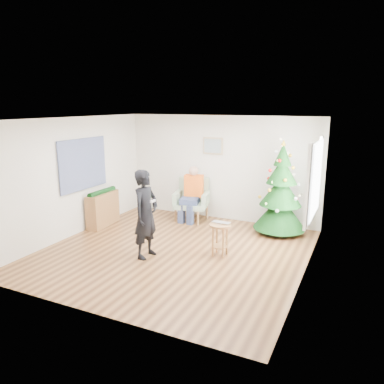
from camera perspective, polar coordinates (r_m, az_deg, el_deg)
The scene contains 19 objects.
floor at distance 7.57m, azimuth -2.65°, elevation -9.01°, with size 5.00×5.00×0.00m, color brown.
ceiling at distance 7.01m, azimuth -2.88°, elevation 11.05°, with size 5.00×5.00×0.00m, color white.
wall_back at distance 9.42m, azimuth 4.37°, elevation 3.66°, with size 5.00×5.00×0.00m, color silver.
wall_front at distance 5.18m, azimuth -15.81°, elevation -4.92°, with size 5.00×5.00×0.00m, color silver.
wall_left at distance 8.62m, azimuth -17.64°, elevation 2.16°, with size 5.00×5.00×0.00m, color silver.
wall_right at distance 6.43m, azimuth 17.35°, elevation -1.48°, with size 5.00×5.00×0.00m, color silver.
window_panel at distance 7.36m, azimuth 18.34°, elevation 1.87°, with size 0.04×1.30×1.40m, color white.
curtains at distance 7.37m, azimuth 18.11°, elevation 1.89°, with size 0.05×1.75×1.50m.
christmas_tree at distance 8.58m, azimuth 13.39°, elevation -0.00°, with size 1.17×1.17×2.11m.
stool at distance 7.28m, azimuth 4.28°, elevation -7.22°, with size 0.43×0.43×0.64m.
laptop at distance 7.17m, azimuth 4.33°, elevation -4.78°, with size 0.35×0.23×0.03m, color silver.
armchair at distance 9.45m, azimuth -0.02°, elevation -1.93°, with size 0.95×0.91×1.04m.
seated_person at distance 9.31m, azimuth -0.09°, elevation -0.14°, with size 0.53×0.71×1.36m.
standing_man at distance 7.10m, azimuth -7.06°, elevation -3.38°, with size 0.62×0.41×1.70m, color black.
game_controller at distance 6.91m, azimuth -5.98°, elevation -1.39°, with size 0.04×0.13×0.04m, color white.
console at distance 9.25m, azimuth -13.42°, elevation -2.57°, with size 0.30×1.00×0.80m, color brown.
garland at distance 9.14m, azimuth -13.56°, elevation -0.04°, with size 0.14×0.14×0.90m, color black.
tapestry at distance 8.77m, azimuth -16.24°, elevation 4.10°, with size 0.03×1.50×1.15m, color black.
framed_picture at distance 9.38m, azimuth 3.20°, elevation 7.03°, with size 0.52×0.05×0.42m.
Camera 1 is at (3.28, -6.19, 2.88)m, focal length 35.00 mm.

